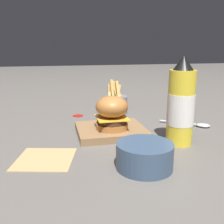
{
  "coord_description": "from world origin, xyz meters",
  "views": [
    {
      "loc": [
        0.17,
        0.82,
        0.27
      ],
      "look_at": [
        -0.0,
        0.04,
        0.07
      ],
      "focal_mm": 42.0,
      "sensor_mm": 36.0,
      "label": 1
    }
  ],
  "objects_px": {
    "fries_basket": "(116,104)",
    "spoon": "(197,125)",
    "serving_board": "(112,130)",
    "burger": "(112,112)",
    "side_bowl": "(145,155)",
    "ketchup_bottle": "(181,105)"
  },
  "relations": [
    {
      "from": "spoon",
      "to": "ketchup_bottle",
      "type": "bearing_deg",
      "value": -100.2
    },
    {
      "from": "serving_board",
      "to": "burger",
      "type": "height_order",
      "value": "burger"
    },
    {
      "from": "burger",
      "to": "side_bowl",
      "type": "xyz_separation_m",
      "value": [
        -0.02,
        0.24,
        -0.04
      ]
    },
    {
      "from": "side_bowl",
      "to": "fries_basket",
      "type": "bearing_deg",
      "value": -96.15
    },
    {
      "from": "fries_basket",
      "to": "side_bowl",
      "type": "height_order",
      "value": "fries_basket"
    },
    {
      "from": "ketchup_bottle",
      "to": "fries_basket",
      "type": "xyz_separation_m",
      "value": [
        0.1,
        -0.38,
        -0.07
      ]
    },
    {
      "from": "spoon",
      "to": "burger",
      "type": "bearing_deg",
      "value": -139.63
    },
    {
      "from": "serving_board",
      "to": "fries_basket",
      "type": "height_order",
      "value": "fries_basket"
    },
    {
      "from": "serving_board",
      "to": "spoon",
      "type": "height_order",
      "value": "serving_board"
    },
    {
      "from": "ketchup_bottle",
      "to": "burger",
      "type": "bearing_deg",
      "value": -32.17
    },
    {
      "from": "side_bowl",
      "to": "serving_board",
      "type": "bearing_deg",
      "value": -85.61
    },
    {
      "from": "ketchup_bottle",
      "to": "fries_basket",
      "type": "bearing_deg",
      "value": -75.67
    },
    {
      "from": "fries_basket",
      "to": "spoon",
      "type": "relative_size",
      "value": 0.93
    },
    {
      "from": "serving_board",
      "to": "fries_basket",
      "type": "xyz_separation_m",
      "value": [
        -0.07,
        -0.25,
        0.03
      ]
    },
    {
      "from": "ketchup_bottle",
      "to": "serving_board",
      "type": "bearing_deg",
      "value": -36.27
    },
    {
      "from": "fries_basket",
      "to": "spoon",
      "type": "distance_m",
      "value": 0.34
    },
    {
      "from": "fries_basket",
      "to": "spoon",
      "type": "bearing_deg",
      "value": 134.17
    },
    {
      "from": "ketchup_bottle",
      "to": "side_bowl",
      "type": "distance_m",
      "value": 0.21
    },
    {
      "from": "serving_board",
      "to": "side_bowl",
      "type": "relative_size",
      "value": 1.61
    },
    {
      "from": "serving_board",
      "to": "fries_basket",
      "type": "distance_m",
      "value": 0.26
    },
    {
      "from": "fries_basket",
      "to": "side_bowl",
      "type": "xyz_separation_m",
      "value": [
        0.05,
        0.5,
        -0.01
      ]
    },
    {
      "from": "serving_board",
      "to": "burger",
      "type": "relative_size",
      "value": 2.03
    }
  ]
}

